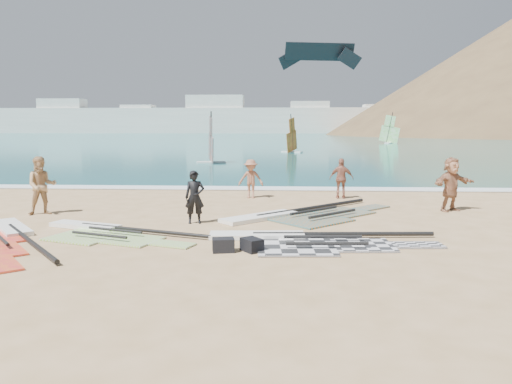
# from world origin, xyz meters

# --- Properties ---
(ground) EXTENTS (300.00, 300.00, 0.00)m
(ground) POSITION_xyz_m (0.00, 0.00, 0.00)
(ground) COLOR tan
(ground) RESTS_ON ground
(sea) EXTENTS (300.00, 240.00, 0.06)m
(sea) POSITION_xyz_m (0.00, 132.00, 0.00)
(sea) COLOR #0C5656
(sea) RESTS_ON ground
(surf_line) EXTENTS (300.00, 1.20, 0.04)m
(surf_line) POSITION_xyz_m (0.00, 12.30, 0.00)
(surf_line) COLOR white
(surf_line) RESTS_ON ground
(far_town) EXTENTS (160.00, 8.00, 12.00)m
(far_town) POSITION_xyz_m (-15.72, 150.00, 4.49)
(far_town) COLOR white
(far_town) RESTS_ON ground
(rig_grey) EXTENTS (5.91, 2.38, 0.20)m
(rig_grey) POSITION_xyz_m (2.40, 1.98, 0.05)
(rig_grey) COLOR #28282A
(rig_grey) RESTS_ON ground
(rig_green) EXTENTS (4.96, 2.98, 0.20)m
(rig_green) POSITION_xyz_m (-3.00, 2.63, 0.05)
(rig_green) COLOR #8BD42D
(rig_green) RESTS_ON ground
(rig_orange) EXTENTS (5.81, 5.14, 0.21)m
(rig_orange) POSITION_xyz_m (2.47, 5.52, 0.05)
(rig_orange) COLOR orange
(rig_orange) RESTS_ON ground
(rig_red) EXTENTS (4.50, 5.39, 0.20)m
(rig_red) POSITION_xyz_m (-5.44, 1.82, 0.05)
(rig_red) COLOR red
(rig_red) RESTS_ON ground
(gear_bag_near) EXTENTS (0.56, 0.45, 0.32)m
(gear_bag_near) POSITION_xyz_m (0.48, 0.92, 0.16)
(gear_bag_near) COLOR black
(gear_bag_near) RESTS_ON ground
(gear_bag_far) EXTENTS (0.60, 0.63, 0.31)m
(gear_bag_far) POSITION_xyz_m (1.15, 1.00, 0.15)
(gear_bag_far) COLOR black
(gear_bag_far) RESTS_ON ground
(person_wetsuit) EXTENTS (0.64, 0.48, 1.60)m
(person_wetsuit) POSITION_xyz_m (-0.78, 4.23, 0.80)
(person_wetsuit) COLOR black
(person_wetsuit) RESTS_ON ground
(beachgoer_left) EXTENTS (1.16, 1.07, 1.92)m
(beachgoer_left) POSITION_xyz_m (-6.07, 5.44, 0.96)
(beachgoer_left) COLOR tan
(beachgoer_left) RESTS_ON ground
(beachgoer_mid) EXTENTS (1.04, 0.63, 1.57)m
(beachgoer_mid) POSITION_xyz_m (0.56, 9.52, 0.78)
(beachgoer_mid) COLOR #975F46
(beachgoer_mid) RESTS_ON ground
(beachgoer_back) EXTENTS (0.98, 0.47, 1.62)m
(beachgoer_back) POSITION_xyz_m (4.20, 9.59, 0.81)
(beachgoer_back) COLOR #9D614B
(beachgoer_back) RESTS_ON ground
(beachgoer_right) EXTENTS (1.78, 1.31, 1.86)m
(beachgoer_right) POSITION_xyz_m (7.61, 6.86, 0.93)
(beachgoer_right) COLOR #B07755
(beachgoer_right) RESTS_ON ground
(windsurfer_left) EXTENTS (2.25, 2.56, 3.95)m
(windsurfer_left) POSITION_xyz_m (-3.62, 27.13, 1.19)
(windsurfer_left) COLOR white
(windsurfer_left) RESTS_ON ground
(windsurfer_centre) EXTENTS (2.28, 2.48, 4.04)m
(windsurfer_centre) POSITION_xyz_m (2.72, 41.77, 1.21)
(windsurfer_centre) COLOR white
(windsurfer_centre) RESTS_ON ground
(windsurfer_right) EXTENTS (2.91, 2.70, 4.82)m
(windsurfer_right) POSITION_xyz_m (18.05, 67.42, 1.37)
(windsurfer_right) COLOR white
(windsurfer_right) RESTS_ON ground
(kitesurf_kite) EXTENTS (8.22, 2.21, 2.62)m
(kitesurf_kite) POSITION_xyz_m (5.38, 40.90, 9.91)
(kitesurf_kite) COLOR black
(kitesurf_kite) RESTS_ON ground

